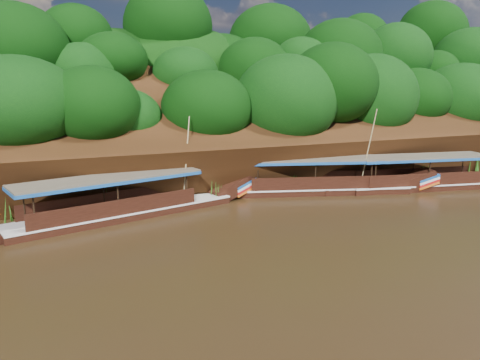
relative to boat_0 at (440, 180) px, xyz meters
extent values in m
plane|color=black|center=(-11.97, -6.23, -0.59)|extent=(160.00, 160.00, 0.00)
cube|color=black|center=(-11.97, 9.77, 2.91)|extent=(120.00, 16.12, 13.64)
cube|color=black|center=(-11.97, 19.77, -0.59)|extent=(120.00, 24.00, 12.00)
ellipsoid|color=#0E440B|center=(-17.97, 8.77, 2.91)|extent=(18.00, 8.00, 6.40)
ellipsoid|color=#0E440B|center=(-11.97, 16.77, 8.61)|extent=(24.00, 11.00, 8.40)
ellipsoid|color=#0E440B|center=(12.03, 8.27, 2.81)|extent=(18.00, 8.00, 6.00)
cube|color=black|center=(-0.80, 0.16, -0.59)|extent=(13.70, 4.85, 0.95)
cube|color=silver|center=(-0.80, 0.16, -0.13)|extent=(13.71, 4.92, 0.11)
cube|color=brown|center=(-1.63, 0.32, 1.96)|extent=(10.89, 4.63, 0.13)
cube|color=#18519C|center=(-1.63, 0.32, 1.83)|extent=(10.89, 4.63, 0.19)
cube|color=black|center=(-9.34, 2.23, -0.59)|extent=(12.91, 5.98, 0.96)
cube|color=silver|center=(-9.34, 2.23, -0.13)|extent=(12.93, 6.05, 0.11)
cube|color=black|center=(-2.47, 0.13, 0.16)|extent=(3.41, 2.57, 1.80)
cube|color=#18519C|center=(-1.70, -0.11, 0.48)|extent=(2.04, 2.21, 0.66)
cube|color=red|center=(-1.70, -0.11, 0.12)|extent=(2.04, 2.21, 0.66)
cube|color=brown|center=(-10.11, 2.46, 1.98)|extent=(10.36, 5.50, 0.13)
cube|color=#18519C|center=(-10.11, 2.46, 1.85)|extent=(10.36, 5.50, 0.19)
cylinder|color=tan|center=(-6.47, 0.68, 2.80)|extent=(0.42, 1.07, 5.74)
cube|color=black|center=(-23.92, 1.44, -0.59)|extent=(14.21, 5.79, 0.96)
cube|color=silver|center=(-23.92, 1.44, -0.13)|extent=(14.23, 5.86, 0.11)
cube|color=black|center=(-16.26, 3.42, 0.16)|extent=(3.64, 2.53, 1.89)
cube|color=#18519C|center=(-15.41, 3.64, 0.48)|extent=(2.13, 2.20, 0.71)
cube|color=red|center=(-15.41, 3.64, 0.12)|extent=(2.13, 2.20, 0.71)
cube|color=brown|center=(-24.77, 1.22, 1.98)|extent=(11.34, 5.37, 0.13)
cube|color=#18519C|center=(-24.77, 1.22, 1.85)|extent=(11.34, 5.37, 0.19)
cylinder|color=tan|center=(-19.74, 2.30, 2.67)|extent=(1.07, 1.56, 5.30)
cone|color=#295E17|center=(-24.56, 3.03, 0.27)|extent=(1.50, 1.50, 1.71)
cone|color=#295E17|center=(-17.27, 2.84, 0.13)|extent=(1.50, 1.50, 1.44)
cone|color=#295E17|center=(-11.08, 3.50, 0.38)|extent=(1.50, 1.50, 1.93)
cone|color=#295E17|center=(-4.13, 3.53, 0.44)|extent=(1.50, 1.50, 2.06)
cone|color=#295E17|center=(1.50, 3.34, 0.30)|extent=(1.50, 1.50, 1.78)
cone|color=#295E17|center=(7.19, 3.02, 0.39)|extent=(1.50, 1.50, 1.95)
camera|label=1|loc=(-28.34, -26.62, 7.49)|focal=35.00mm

